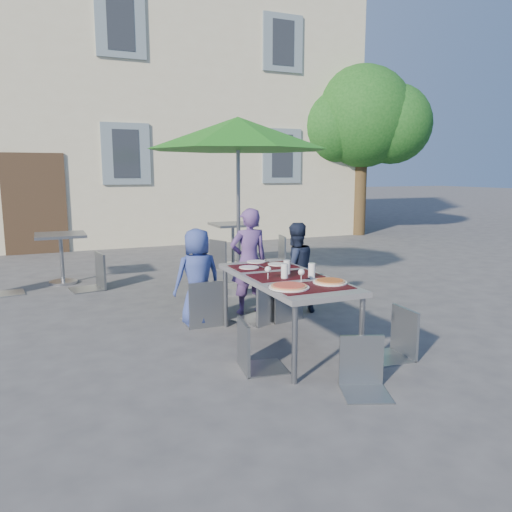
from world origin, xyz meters
name	(u,v)px	position (x,y,z in m)	size (l,w,h in m)	color
ground	(251,350)	(0.00, 0.00, 0.00)	(90.00, 90.00, 0.00)	#404043
building	(100,67)	(0.00, 11.50, 4.85)	(13.60, 8.20, 11.10)	beige
tree	(363,119)	(6.55, 7.54, 3.25)	(3.60, 3.00, 4.70)	#44341D
dining_table	(285,281)	(0.37, -0.02, 0.70)	(0.80, 1.85, 0.76)	#4C4C51
pizza_near_left	(289,286)	(0.15, -0.53, 0.77)	(0.37, 0.37, 0.03)	white
pizza_near_right	(330,281)	(0.60, -0.50, 0.77)	(0.32, 0.32, 0.03)	white
glassware	(292,270)	(0.39, -0.13, 0.83)	(0.50, 0.46, 0.15)	silver
place_settings	(261,264)	(0.38, 0.61, 0.76)	(0.63, 0.51, 0.01)	white
child_0	(198,277)	(-0.24, 1.06, 0.58)	(0.56, 0.37, 1.15)	#324389
child_1	(249,261)	(0.51, 1.29, 0.68)	(0.49, 0.32, 1.35)	#583C7C
child_2	(295,268)	(1.06, 1.08, 0.58)	(0.57, 0.33, 1.17)	#1B243C
chair_0	(205,274)	(-0.16, 1.00, 0.61)	(0.47, 0.47, 1.04)	gray
chair_1	(263,273)	(0.51, 0.83, 0.60)	(0.60, 0.60, 1.02)	#90959B
chair_2	(284,275)	(0.78, 0.83, 0.56)	(0.50, 0.50, 0.95)	gray
chair_3	(254,316)	(-0.17, -0.47, 0.52)	(0.45, 0.44, 0.89)	gray
chair_4	(398,304)	(1.23, -0.72, 0.54)	(0.43, 0.43, 0.92)	#91979C
chair_5	(365,334)	(0.50, -1.23, 0.49)	(0.49, 0.49, 0.85)	gray
patio_umbrella	(238,135)	(0.78, 2.35, 2.32)	(2.62, 2.62, 2.57)	#B4B6BC
cafe_table_0	(61,248)	(-1.62, 4.05, 0.58)	(0.76, 0.76, 0.82)	#B4B6BC
bg_chair_r_0	(92,249)	(-1.20, 3.46, 0.63)	(0.55, 0.54, 1.06)	gray
cafe_table_1	(233,235)	(1.47, 4.43, 0.59)	(0.77, 0.77, 0.82)	#B4B6BC
bg_chair_l_1	(222,236)	(1.19, 4.27, 0.61)	(0.60, 0.60, 1.03)	gray
bg_chair_r_1	(277,233)	(2.43, 4.46, 0.59)	(0.52, 0.51, 1.00)	gray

